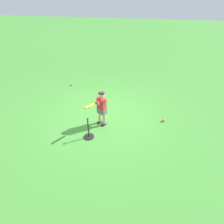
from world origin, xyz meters
The scene contains 5 objects.
ground_plane centered at (0.00, 0.00, 0.00)m, with size 40.00×40.00×0.00m, color #479338.
child_batter centered at (0.49, 0.00, 0.65)m, with size 0.72×0.50×1.08m.
play_ball_near_batter centered at (0.04, 1.85, 0.04)m, with size 0.09×0.09×0.09m, color orange.
play_ball_far_left centered at (-1.94, -1.77, 0.04)m, with size 0.08×0.08×0.08m, color pink.
batting_tee centered at (1.13, -0.22, 0.10)m, with size 0.28×0.28×0.62m.
Camera 1 is at (5.22, 1.09, 3.62)m, focal length 32.04 mm.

